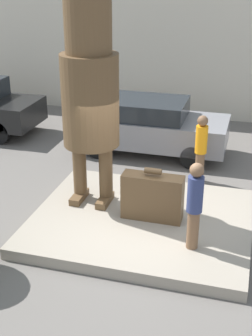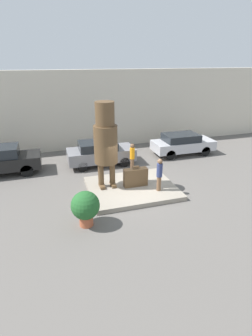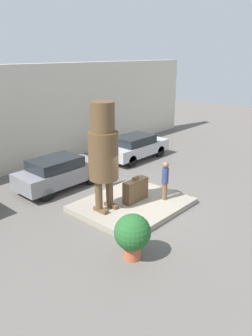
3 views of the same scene
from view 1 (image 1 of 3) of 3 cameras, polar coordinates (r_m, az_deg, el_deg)
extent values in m
plane|color=#605B56|center=(9.71, 1.90, -7.11)|extent=(60.00, 60.00, 0.00)
cube|color=gray|center=(9.65, 1.91, -6.53)|extent=(4.39, 3.68, 0.23)
cube|color=beige|center=(16.11, 9.09, 15.93)|extent=(28.00, 0.60, 5.61)
cube|color=brown|center=(10.25, -5.73, -3.50)|extent=(0.23, 0.66, 0.14)
cube|color=brown|center=(10.07, -2.59, -3.94)|extent=(0.23, 0.66, 0.14)
cylinder|color=brown|center=(10.05, -5.68, 0.04)|extent=(0.29, 0.29, 1.16)
cylinder|color=brown|center=(9.86, -2.48, -0.35)|extent=(0.29, 0.29, 1.16)
cylinder|color=brown|center=(9.43, -4.36, 8.21)|extent=(1.16, 1.16, 1.86)
cylinder|color=brown|center=(9.14, -4.67, 17.19)|extent=(0.91, 0.91, 1.11)
cube|color=brown|center=(9.34, 3.24, -3.57)|extent=(1.22, 0.39, 0.94)
cylinder|color=brown|center=(9.09, 3.32, -0.36)|extent=(0.34, 0.12, 0.12)
cylinder|color=brown|center=(8.54, 8.15, -7.40)|extent=(0.22, 0.22, 0.75)
cylinder|color=navy|center=(8.20, 8.44, -3.18)|extent=(0.28, 0.28, 0.67)
sphere|color=brown|center=(8.00, 8.64, -0.26)|extent=(0.25, 0.25, 0.25)
cylinder|color=black|center=(15.62, -12.38, 6.17)|extent=(0.72, 0.18, 0.72)
cube|color=gray|center=(13.07, 3.04, 4.69)|extent=(4.20, 1.76, 0.74)
cube|color=#1E2328|center=(12.93, 2.19, 7.33)|extent=(2.31, 1.58, 0.48)
cylinder|color=black|center=(13.73, 9.07, 3.76)|extent=(0.64, 0.18, 0.64)
cylinder|color=black|center=(12.27, 8.09, 1.29)|extent=(0.64, 0.18, 0.64)
cylinder|color=black|center=(14.23, -1.39, 4.80)|extent=(0.64, 0.18, 0.64)
cylinder|color=black|center=(12.83, -3.47, 2.54)|extent=(0.64, 0.18, 0.64)
cylinder|color=brown|center=(11.56, 8.95, 0.11)|extent=(0.22, 0.22, 0.76)
cylinder|color=orange|center=(11.29, 9.18, 3.45)|extent=(0.29, 0.29, 0.68)
sphere|color=brown|center=(11.14, 9.34, 5.70)|extent=(0.25, 0.25, 0.25)
camera|label=2|loc=(6.80, -107.52, 3.81)|focal=28.00mm
camera|label=3|loc=(11.43, -78.28, 11.31)|focal=35.00mm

